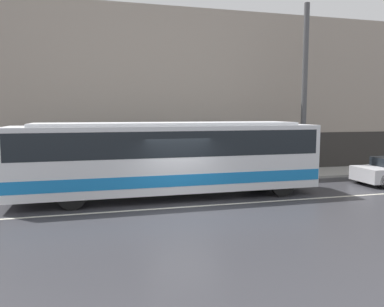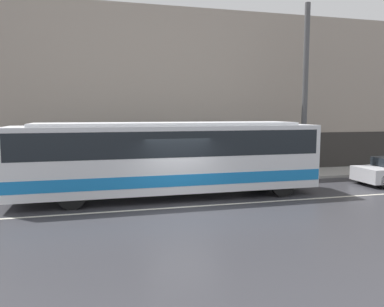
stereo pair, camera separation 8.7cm
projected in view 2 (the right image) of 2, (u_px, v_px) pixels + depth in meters
The scene contains 6 objects.
ground_plane at pixel (182, 207), 13.76m from camera, with size 60.00×60.00×0.00m, color #333338.
sidewalk at pixel (158, 180), 18.98m from camera, with size 60.00×2.86×0.13m.
building_facade at pixel (152, 96), 20.02m from camera, with size 60.00×0.35×9.08m.
lane_stripe at pixel (182, 207), 13.76m from camera, with size 54.00×0.14×0.01m.
transit_bus at pixel (169, 155), 15.26m from camera, with size 12.34×2.51×3.07m.
utility_pole_near at pixel (305, 91), 19.61m from camera, with size 0.28×0.28×8.95m.
Camera 2 is at (-3.02, -13.13, 3.47)m, focal length 35.00 mm.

